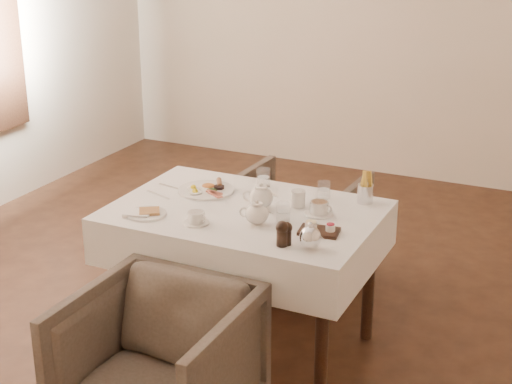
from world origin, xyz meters
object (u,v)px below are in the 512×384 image
at_px(armchair_far, 296,228).
at_px(breakfast_plate, 207,189).
at_px(armchair_near, 158,367).
at_px(teapot_centre, 261,196).
at_px(table, 245,232).

bearing_deg(armchair_far, breakfast_plate, 73.78).
distance_m(armchair_near, armchair_far, 1.62).
relative_size(armchair_near, teapot_centre, 4.36).
distance_m(armchair_far, teapot_centre, 0.92).
xyz_separation_m(armchair_far, teapot_centre, (0.13, -0.77, 0.49)).
bearing_deg(armchair_near, table, 89.82).
bearing_deg(breakfast_plate, armchair_far, 65.64).
bearing_deg(armchair_near, armchair_far, 92.48).
relative_size(armchair_near, armchair_far, 0.99).
height_order(armchair_far, breakfast_plate, breakfast_plate).
bearing_deg(armchair_near, breakfast_plate, 106.97).
xyz_separation_m(armchair_near, breakfast_plate, (-0.28, 0.95, 0.43)).
xyz_separation_m(table, armchair_far, (-0.06, 0.81, -0.31)).
distance_m(table, teapot_centre, 0.20).
distance_m(table, armchair_far, 0.87).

